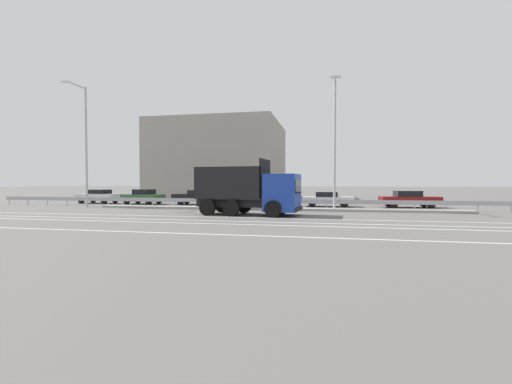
{
  "coord_description": "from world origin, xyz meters",
  "views": [
    {
      "loc": [
        4.06,
        -23.39,
        2.12
      ],
      "look_at": [
        -0.75,
        0.44,
        1.44
      ],
      "focal_mm": 24.0,
      "sensor_mm": 36.0,
      "label": 1
    }
  ],
  "objects": [
    {
      "name": "median_guardrail",
      "position": [
        -0.0,
        3.85,
        0.57
      ],
      "size": [
        51.58,
        0.09,
        0.78
      ],
      "color": "#9EA0A5",
      "rests_on": "ground_plane"
    },
    {
      "name": "dump_truck",
      "position": [
        0.01,
        -1.71,
        1.35
      ],
      "size": [
        6.91,
        3.25,
        3.61
      ],
      "rotation": [
        0.0,
        0.0,
        -1.66
      ],
      "color": "#19389E",
      "rests_on": "ground_plane"
    },
    {
      "name": "lane_strip_3",
      "position": [
        -0.91,
        -10.12,
        0.0
      ],
      "size": [
        51.58,
        0.16,
        0.01
      ],
      "primitive_type": "cube",
      "color": "silver",
      "rests_on": "ground_plane"
    },
    {
      "name": "lane_strip_0",
      "position": [
        -0.91,
        -3.43,
        0.0
      ],
      "size": [
        51.58,
        0.16,
        0.01
      ],
      "primitive_type": "cube",
      "color": "silver",
      "rests_on": "ground_plane"
    },
    {
      "name": "lane_strip_2",
      "position": [
        -0.91,
        -6.69,
        0.0
      ],
      "size": [
        51.58,
        0.16,
        0.01
      ],
      "primitive_type": "cube",
      "color": "silver",
      "rests_on": "ground_plane"
    },
    {
      "name": "median_road_sign",
      "position": [
        -4.39,
        2.5,
        1.16
      ],
      "size": [
        0.69,
        0.16,
        2.23
      ],
      "color": "white",
      "rests_on": "ground_plane"
    },
    {
      "name": "street_lamp_1",
      "position": [
        4.75,
        2.56,
        5.27
      ],
      "size": [
        0.7,
        2.03,
        9.6
      ],
      "color": "#ADADB2",
      "rests_on": "ground_plane"
    },
    {
      "name": "background_building_0",
      "position": [
        -10.01,
        22.01,
        5.05
      ],
      "size": [
        16.09,
        14.92,
        10.11
      ],
      "primitive_type": "cube",
      "color": "gray",
      "rests_on": "ground_plane"
    },
    {
      "name": "parked_car_1",
      "position": [
        -13.33,
        7.1,
        0.74
      ],
      "size": [
        3.9,
        2.18,
        1.46
      ],
      "rotation": [
        0.0,
        0.0,
        1.52
      ],
      "color": "#335B33",
      "rests_on": "ground_plane"
    },
    {
      "name": "parked_car_3",
      "position": [
        -2.39,
        6.91,
        0.73
      ],
      "size": [
        4.89,
        2.06,
        1.45
      ],
      "rotation": [
        0.0,
        0.0,
        1.65
      ],
      "color": "#A3A3A8",
      "rests_on": "ground_plane"
    },
    {
      "name": "street_lamp_0",
      "position": [
        -15.88,
        2.16,
        5.63
      ],
      "size": [
        0.71,
        2.49,
        10.21
      ],
      "color": "#ADADB2",
      "rests_on": "ground_plane"
    },
    {
      "name": "ground_plane",
      "position": [
        0.0,
        0.0,
        0.0
      ],
      "size": [
        320.0,
        320.0,
        0.0
      ],
      "primitive_type": "plane",
      "color": "#605E5B"
    },
    {
      "name": "parked_car_5",
      "position": [
        11.01,
        7.36,
        0.72
      ],
      "size": [
        4.85,
        2.17,
        1.42
      ],
      "rotation": [
        0.0,
        0.0,
        -1.49
      ],
      "color": "maroon",
      "rests_on": "ground_plane"
    },
    {
      "name": "lane_strip_1",
      "position": [
        -0.91,
        -5.4,
        0.0
      ],
      "size": [
        51.58,
        0.16,
        0.01
      ],
      "primitive_type": "cube",
      "color": "silver",
      "rests_on": "ground_plane"
    },
    {
      "name": "parked_car_2",
      "position": [
        -7.72,
        7.42,
        0.73
      ],
      "size": [
        4.88,
        1.92,
        1.4
      ],
      "rotation": [
        0.0,
        0.0,
        1.6
      ],
      "color": "black",
      "rests_on": "ground_plane"
    },
    {
      "name": "median_island",
      "position": [
        0.0,
        2.5,
        0.09
      ],
      "size": [
        28.37,
        1.1,
        0.18
      ],
      "primitive_type": "cube",
      "color": "gray",
      "rests_on": "ground_plane"
    },
    {
      "name": "parked_car_0",
      "position": [
        -18.4,
        7.3,
        0.72
      ],
      "size": [
        4.32,
        2.03,
        1.4
      ],
      "rotation": [
        0.0,
        0.0,
        1.53
      ],
      "color": "silver",
      "rests_on": "ground_plane"
    },
    {
      "name": "parked_car_4",
      "position": [
        4.29,
        7.17,
        0.67
      ],
      "size": [
        4.42,
        2.11,
        1.3
      ],
      "rotation": [
        0.0,
        0.0,
        -1.53
      ],
      "color": "silver",
      "rests_on": "ground_plane"
    }
  ]
}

